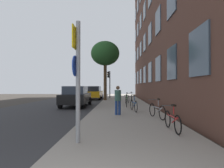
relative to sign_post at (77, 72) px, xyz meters
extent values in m
plane|color=#332D28|center=(-1.93, 11.37, -2.00)|extent=(41.80, 41.80, 0.00)
cube|color=#2D2D30|center=(-4.03, 11.37, -2.00)|extent=(7.00, 38.00, 0.01)
cube|color=gray|center=(1.57, 11.37, -1.94)|extent=(4.20, 38.00, 0.12)
cube|color=#384756|center=(3.89, 1.50, 0.83)|extent=(0.06, 1.53, 1.70)
cube|color=#384756|center=(3.89, 4.62, 0.83)|extent=(0.06, 1.53, 1.70)
cube|color=#384756|center=(3.89, 7.75, 0.83)|extent=(0.06, 1.53, 1.70)
cube|color=#384756|center=(3.89, 10.87, 0.83)|extent=(0.06, 1.53, 1.70)
cube|color=#384756|center=(3.89, 14.00, 0.83)|extent=(0.06, 1.53, 1.70)
cube|color=#384756|center=(3.89, 17.12, 0.83)|extent=(0.06, 1.53, 1.70)
cube|color=#384756|center=(3.89, 20.25, 0.83)|extent=(0.06, 1.53, 1.70)
cube|color=#384756|center=(3.89, 23.37, 0.83)|extent=(0.06, 1.53, 1.70)
cube|color=#384756|center=(3.89, 4.62, 4.15)|extent=(0.06, 1.53, 1.70)
cube|color=#384756|center=(3.89, 7.75, 4.15)|extent=(0.06, 1.53, 1.70)
cube|color=#384756|center=(3.89, 10.87, 4.15)|extent=(0.06, 1.53, 1.70)
cube|color=#384756|center=(3.89, 14.00, 4.15)|extent=(0.06, 1.53, 1.70)
cube|color=#384756|center=(3.89, 17.12, 4.15)|extent=(0.06, 1.53, 1.70)
cube|color=#384756|center=(3.89, 20.25, 4.15)|extent=(0.06, 1.53, 1.70)
cube|color=#384756|center=(3.89, 23.37, 4.15)|extent=(0.06, 1.53, 1.70)
cube|color=#384756|center=(3.89, 14.00, 7.47)|extent=(0.06, 1.53, 1.70)
cube|color=#384756|center=(3.89, 17.12, 7.47)|extent=(0.06, 1.53, 1.70)
cube|color=#384756|center=(3.89, 20.25, 7.47)|extent=(0.06, 1.53, 1.70)
cube|color=#384756|center=(3.89, 23.37, 7.47)|extent=(0.06, 1.53, 1.70)
cube|color=#384756|center=(3.89, 20.25, 10.79)|extent=(0.06, 1.53, 1.70)
cube|color=#384756|center=(3.89, 23.37, 10.79)|extent=(0.06, 1.53, 1.70)
cylinder|color=gray|center=(0.02, 0.00, -0.25)|extent=(0.12, 0.12, 3.27)
cube|color=yellow|center=(-0.06, 0.00, 0.93)|extent=(0.03, 0.60, 0.60)
cylinder|color=#14339E|center=(-0.06, 0.00, 0.18)|extent=(0.03, 0.56, 0.56)
cylinder|color=black|center=(0.06, 18.62, -0.14)|extent=(0.12, 0.12, 3.47)
cube|color=black|center=(-0.12, 18.62, 1.14)|extent=(0.20, 0.24, 0.80)
sphere|color=#4B0707|center=(-0.23, 18.62, 1.40)|extent=(0.16, 0.16, 0.16)
sphere|color=orange|center=(-0.23, 18.62, 1.14)|extent=(0.16, 0.16, 0.16)
sphere|color=#083E11|center=(-0.23, 18.62, 0.88)|extent=(0.16, 0.16, 0.16)
cylinder|color=#4C3823|center=(-0.28, 14.88, 0.20)|extent=(0.34, 0.34, 4.17)
ellipsoid|color=#235123|center=(-0.28, 14.88, 3.22)|extent=(3.12, 3.12, 2.65)
torus|color=black|center=(2.93, 1.88, -1.57)|extent=(0.06, 0.62, 0.62)
torus|color=black|center=(2.96, 0.86, -1.57)|extent=(0.06, 0.62, 0.62)
cylinder|color=#B21E1E|center=(2.94, 1.37, -1.40)|extent=(0.07, 0.86, 0.04)
cylinder|color=#B21E1E|center=(2.95, 1.12, -1.48)|extent=(0.06, 0.52, 0.28)
cylinder|color=#B21E1E|center=(2.95, 1.22, -1.16)|extent=(0.04, 0.04, 0.28)
cube|color=black|center=(2.95, 1.22, -1.00)|extent=(0.10, 0.24, 0.06)
cylinder|color=#4C4C4C|center=(2.93, 1.88, -1.08)|extent=(0.42, 0.04, 0.03)
torus|color=black|center=(2.82, 4.29, -1.56)|extent=(0.19, 0.64, 0.65)
torus|color=black|center=(3.07, 3.25, -1.56)|extent=(0.19, 0.64, 0.65)
cylinder|color=#99999E|center=(2.94, 3.77, -1.38)|extent=(0.25, 0.89, 0.04)
cylinder|color=#99999E|center=(3.00, 3.51, -1.46)|extent=(0.17, 0.54, 0.30)
cylinder|color=#99999E|center=(2.98, 3.62, -1.13)|extent=(0.04, 0.04, 0.28)
cube|color=black|center=(2.98, 3.62, -0.97)|extent=(0.10, 0.24, 0.06)
cylinder|color=#4C4C4C|center=(2.82, 4.29, -1.05)|extent=(0.42, 0.13, 0.03)
torus|color=black|center=(1.99, 6.70, -1.54)|extent=(0.14, 0.68, 0.68)
torus|color=black|center=(2.14, 5.64, -1.54)|extent=(0.14, 0.68, 0.68)
cylinder|color=#194C99|center=(2.06, 6.17, -1.35)|extent=(0.17, 0.91, 0.04)
cylinder|color=#194C99|center=(2.10, 5.90, -1.44)|extent=(0.12, 0.55, 0.30)
cylinder|color=#194C99|center=(2.09, 6.01, -1.10)|extent=(0.04, 0.04, 0.28)
cube|color=black|center=(2.09, 6.01, -0.94)|extent=(0.10, 0.24, 0.06)
cylinder|color=#4C4C4C|center=(1.99, 6.70, -1.02)|extent=(0.42, 0.09, 0.03)
torus|color=black|center=(1.77, 9.06, -1.57)|extent=(0.07, 0.62, 0.62)
torus|color=black|center=(1.72, 8.08, -1.57)|extent=(0.07, 0.62, 0.62)
cylinder|color=#267233|center=(1.74, 8.57, -1.40)|extent=(0.09, 0.83, 0.04)
cylinder|color=#267233|center=(1.73, 8.33, -1.48)|extent=(0.07, 0.50, 0.27)
cylinder|color=#267233|center=(1.74, 8.42, -1.16)|extent=(0.04, 0.04, 0.28)
cube|color=black|center=(1.74, 8.42, -1.00)|extent=(0.10, 0.24, 0.06)
cylinder|color=#4C4C4C|center=(1.77, 9.06, -1.08)|extent=(0.42, 0.05, 0.03)
torus|color=black|center=(2.05, 11.46, -1.55)|extent=(0.20, 0.66, 0.67)
torus|color=black|center=(1.81, 10.48, -1.55)|extent=(0.20, 0.66, 0.67)
cylinder|color=#267233|center=(1.93, 10.97, -1.36)|extent=(0.25, 0.85, 0.04)
cylinder|color=#267233|center=(1.87, 10.72, -1.45)|extent=(0.17, 0.52, 0.28)
cylinder|color=#267233|center=(1.89, 10.82, -1.11)|extent=(0.04, 0.04, 0.28)
cube|color=black|center=(1.89, 10.82, -0.95)|extent=(0.10, 0.24, 0.06)
cylinder|color=#4C4C4C|center=(2.05, 11.46, -1.03)|extent=(0.42, 0.13, 0.03)
torus|color=black|center=(2.50, 13.89, -1.56)|extent=(0.07, 0.65, 0.65)
torus|color=black|center=(2.45, 12.85, -1.56)|extent=(0.07, 0.65, 0.65)
cylinder|color=#99999E|center=(2.48, 13.37, -1.38)|extent=(0.09, 0.88, 0.04)
cylinder|color=#99999E|center=(2.46, 13.11, -1.46)|extent=(0.07, 0.54, 0.29)
cylinder|color=#99999E|center=(2.47, 13.22, -1.13)|extent=(0.04, 0.04, 0.28)
cube|color=black|center=(2.47, 13.22, -0.97)|extent=(0.10, 0.24, 0.06)
cylinder|color=#4C4C4C|center=(2.50, 13.89, -1.05)|extent=(0.42, 0.05, 0.03)
cylinder|color=navy|center=(1.02, 4.72, -1.51)|extent=(0.14, 0.14, 0.75)
cylinder|color=navy|center=(1.18, 4.72, -1.51)|extent=(0.14, 0.14, 0.75)
cylinder|color=#33594C|center=(1.10, 4.72, -0.85)|extent=(0.48, 0.48, 0.56)
sphere|color=brown|center=(1.10, 4.72, -0.45)|extent=(0.20, 0.20, 0.20)
cube|color=black|center=(-2.24, 9.63, -1.32)|extent=(2.02, 4.50, 0.70)
cube|color=#2D3847|center=(-2.24, 9.41, -0.67)|extent=(1.65, 2.54, 0.60)
cylinder|color=black|center=(-3.10, 11.05, -1.67)|extent=(0.22, 0.64, 0.64)
cylinder|color=black|center=(-1.38, 11.05, -1.67)|extent=(0.22, 0.64, 0.64)
cylinder|color=black|center=(-3.10, 8.21, -1.67)|extent=(0.22, 0.64, 0.64)
cylinder|color=black|center=(-1.38, 8.21, -1.67)|extent=(0.22, 0.64, 0.64)
cube|color=orange|center=(-1.87, 17.41, -1.32)|extent=(1.90, 4.29, 0.70)
cube|color=#1E232D|center=(-1.87, 17.19, -0.67)|extent=(1.58, 2.40, 0.60)
cylinder|color=black|center=(-2.72, 18.78, -1.67)|extent=(0.22, 0.64, 0.64)
cylinder|color=black|center=(-1.02, 18.78, -1.67)|extent=(0.22, 0.64, 0.64)
cylinder|color=black|center=(-2.72, 16.04, -1.67)|extent=(0.22, 0.64, 0.64)
cylinder|color=black|center=(-1.02, 16.04, -1.67)|extent=(0.22, 0.64, 0.64)
camera|label=1|loc=(1.10, -4.84, -0.37)|focal=29.01mm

